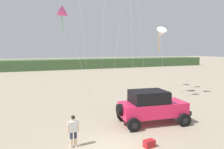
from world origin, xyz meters
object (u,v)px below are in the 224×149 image
person_watching (73,129)px  kite_blue_swept (161,33)px  jeep (152,106)px  cooler_box (149,144)px  kite_green_box (64,14)px

person_watching → kite_blue_swept: 15.70m
jeep → kite_blue_swept: 11.02m
person_watching → cooler_box: 3.94m
jeep → person_watching: 5.82m
jeep → kite_green_box: kite_green_box is taller
jeep → kite_green_box: size_ratio=0.62×
cooler_box → kite_blue_swept: 14.70m
jeep → kite_green_box: bearing=144.5°
kite_green_box → cooler_box: bearing=-65.6°
jeep → cooler_box: size_ratio=8.86×
cooler_box → person_watching: bearing=150.8°
jeep → kite_blue_swept: bearing=52.6°
cooler_box → kite_blue_swept: bearing=46.9°
person_watching → jeep: bearing=15.0°
person_watching → kite_blue_swept: bearing=38.6°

